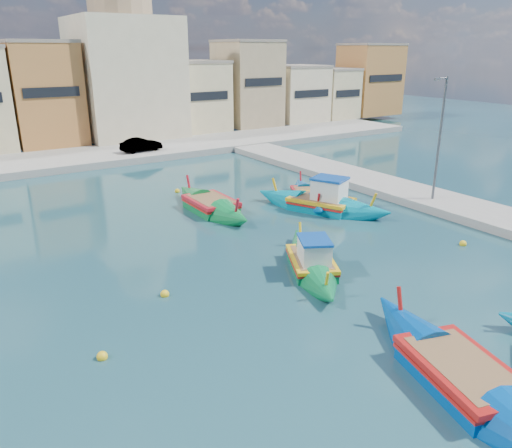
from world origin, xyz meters
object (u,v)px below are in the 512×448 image
object	(u,v)px
luzzu_cyan_mid	(308,197)
luzzu_green	(211,206)
church_block	(124,60)
quay_street_lamp	(439,139)
luzzu_blue_cabin	(321,204)
luzzu_turquoise_cabin	(312,264)
luzzu_blue_south	(462,378)

from	to	relation	value
luzzu_cyan_mid	luzzu_green	size ratio (longest dim) A/B	0.89
church_block	quay_street_lamp	distance (m)	35.04
church_block	luzzu_blue_cabin	bearing A→B (deg)	-88.12
luzzu_cyan_mid	luzzu_turquoise_cabin	bearing A→B (deg)	-128.42
luzzu_blue_cabin	luzzu_turquoise_cabin	bearing A→B (deg)	-133.36
luzzu_blue_cabin	luzzu_green	distance (m)	6.86
luzzu_blue_cabin	luzzu_blue_south	bearing A→B (deg)	-116.68
quay_street_lamp	luzzu_blue_cabin	size ratio (longest dim) A/B	0.85
luzzu_blue_cabin	quay_street_lamp	bearing A→B (deg)	-26.58
church_block	luzzu_green	distance (m)	28.70
church_block	luzzu_blue_south	xyz separation A→B (m)	(-6.76, -46.25, -8.11)
luzzu_turquoise_cabin	luzzu_cyan_mid	bearing A→B (deg)	51.58
luzzu_blue_cabin	luzzu_cyan_mid	bearing A→B (deg)	73.02
luzzu_turquoise_cabin	quay_street_lamp	bearing A→B (deg)	14.87
luzzu_cyan_mid	luzzu_blue_south	distance (m)	19.41
church_block	luzzu_cyan_mid	distance (m)	29.93
quay_street_lamp	luzzu_blue_cabin	distance (m)	8.20
luzzu_turquoise_cabin	luzzu_blue_south	bearing A→B (deg)	-99.97
luzzu_cyan_mid	luzzu_green	bearing A→B (deg)	165.70
church_block	luzzu_cyan_mid	world-z (taller)	church_block
luzzu_green	luzzu_blue_south	distance (m)	19.24
church_block	luzzu_cyan_mid	bearing A→B (deg)	-86.75
luzzu_blue_south	church_block	bearing A→B (deg)	81.69
luzzu_blue_cabin	luzzu_blue_south	world-z (taller)	luzzu_blue_cabin
church_block	luzzu_green	bearing A→B (deg)	-100.01
church_block	luzzu_cyan_mid	xyz separation A→B (m)	(1.63, -28.75, -8.16)
luzzu_cyan_mid	luzzu_green	xyz separation A→B (m)	(-6.42, 1.64, 0.05)
quay_street_lamp	luzzu_blue_south	world-z (taller)	quay_street_lamp
church_block	luzzu_blue_south	distance (m)	47.44
luzzu_blue_south	luzzu_cyan_mid	bearing A→B (deg)	64.38
luzzu_blue_south	luzzu_turquoise_cabin	bearing A→B (deg)	80.03
church_block	quay_street_lamp	size ratio (longest dim) A/B	2.39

